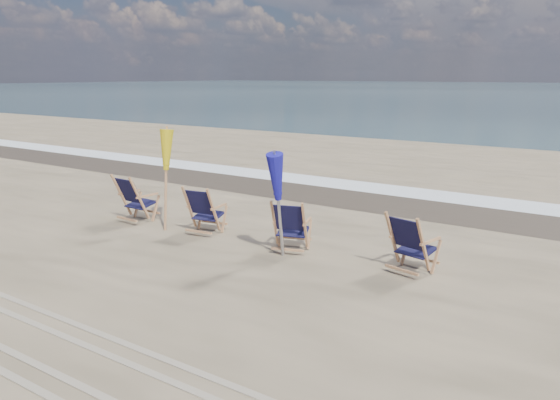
% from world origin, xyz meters
% --- Properties ---
extents(surf_foam, '(200.00, 1.40, 0.01)m').
position_xyz_m(surf_foam, '(0.00, 8.30, 0.00)').
color(surf_foam, silver).
rests_on(surf_foam, ground).
extents(wet_sand_strip, '(200.00, 2.60, 0.00)m').
position_xyz_m(wet_sand_strip, '(0.00, 6.80, 0.00)').
color(wet_sand_strip, '#42362A').
rests_on(wet_sand_strip, ground).
extents(tire_tracks, '(80.00, 1.30, 0.01)m').
position_xyz_m(tire_tracks, '(0.00, -2.80, 0.01)').
color(tire_tracks, gray).
rests_on(tire_tracks, ground).
extents(beach_chair_0, '(0.74, 0.83, 1.11)m').
position_xyz_m(beach_chair_0, '(-3.37, 1.70, 0.55)').
color(beach_chair_0, black).
rests_on(beach_chair_0, ground).
extents(beach_chair_1, '(0.78, 0.85, 1.05)m').
position_xyz_m(beach_chair_1, '(-1.43, 1.91, 0.52)').
color(beach_chair_1, black).
rests_on(beach_chair_1, ground).
extents(beach_chair_2, '(0.85, 0.91, 1.03)m').
position_xyz_m(beach_chair_2, '(0.69, 1.97, 0.51)').
color(beach_chair_2, black).
rests_on(beach_chair_2, ground).
extents(beach_chair_3, '(0.83, 0.89, 1.06)m').
position_xyz_m(beach_chair_3, '(2.92, 1.97, 0.53)').
color(beach_chair_3, black).
rests_on(beach_chair_3, ground).
extents(umbrella_yellow, '(0.30, 0.30, 2.12)m').
position_xyz_m(umbrella_yellow, '(-2.64, 1.80, 1.60)').
color(umbrella_yellow, '#AF794E').
rests_on(umbrella_yellow, ground).
extents(umbrella_blue, '(0.30, 0.30, 1.98)m').
position_xyz_m(umbrella_blue, '(0.46, 1.49, 1.47)').
color(umbrella_blue, '#A5A5AD').
rests_on(umbrella_blue, ground).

